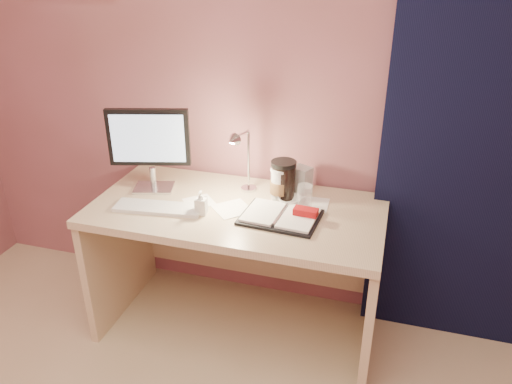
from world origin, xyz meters
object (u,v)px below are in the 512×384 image
(product_box, at_px, (302,180))
(bowl, at_px, (289,200))
(keyboard, at_px, (158,208))
(clear_cup, at_px, (305,197))
(lotion_bottle, at_px, (201,202))
(desk_lamp, at_px, (248,157))
(planner, at_px, (283,216))
(dark_jar, at_px, (283,181))
(desk, at_px, (242,240))
(coffee_cup, at_px, (280,184))
(monitor, at_px, (149,142))

(product_box, bearing_deg, bowl, -77.33)
(keyboard, xyz_separation_m, clear_cup, (0.66, 0.20, 0.05))
(lotion_bottle, height_order, desk_lamp, desk_lamp)
(planner, relative_size, lotion_bottle, 3.19)
(clear_cup, bearing_deg, desk_lamp, 171.37)
(dark_jar, height_order, product_box, dark_jar)
(lotion_bottle, bearing_deg, bowl, 30.07)
(planner, bearing_deg, keyboard, -168.16)
(clear_cup, height_order, bowl, clear_cup)
(desk, height_order, planner, planner)
(coffee_cup, relative_size, product_box, 1.19)
(coffee_cup, relative_size, bowl, 1.45)
(monitor, xyz_separation_m, coffee_cup, (0.65, 0.08, -0.18))
(planner, distance_m, bowl, 0.16)
(monitor, distance_m, coffee_cup, 0.68)
(coffee_cup, bearing_deg, keyboard, -152.02)
(monitor, relative_size, keyboard, 1.02)
(monitor, relative_size, clear_cup, 3.46)
(keyboard, xyz_separation_m, bowl, (0.58, 0.23, 0.01))
(keyboard, bearing_deg, lotion_bottle, -2.02)
(lotion_bottle, bearing_deg, product_box, 41.81)
(monitor, relative_size, product_box, 3.15)
(clear_cup, xyz_separation_m, bowl, (-0.08, 0.04, -0.04))
(bowl, xyz_separation_m, desk_lamp, (-0.21, 0.01, 0.20))
(coffee_cup, relative_size, clear_cup, 1.31)
(monitor, distance_m, product_box, 0.78)
(monitor, height_order, planner, monitor)
(desk, relative_size, dark_jar, 8.19)
(monitor, bearing_deg, desk_lamp, -10.10)
(product_box, bearing_deg, clear_cup, -49.79)
(clear_cup, xyz_separation_m, product_box, (-0.05, 0.18, 0.01))
(monitor, relative_size, lotion_bottle, 3.70)
(coffee_cup, xyz_separation_m, lotion_bottle, (-0.31, -0.26, -0.02))
(lotion_bottle, bearing_deg, desk, 52.52)
(dark_jar, bearing_deg, desk_lamp, -162.30)
(keyboard, xyz_separation_m, dark_jar, (0.54, 0.30, 0.08))
(coffee_cup, bearing_deg, desk, -155.60)
(clear_cup, distance_m, desk_lamp, 0.33)
(desk_lamp, bearing_deg, keyboard, -132.19)
(desk_lamp, bearing_deg, planner, -22.48)
(monitor, xyz_separation_m, clear_cup, (0.79, 0.00, -0.19))
(dark_jar, relative_size, desk_lamp, 0.50)
(desk, xyz_separation_m, bowl, (0.23, 0.04, 0.24))
(desk, distance_m, monitor, 0.67)
(desk, xyz_separation_m, product_box, (0.26, 0.18, 0.29))
(bowl, bearing_deg, product_box, 78.50)
(bowl, bearing_deg, dark_jar, 127.32)
(dark_jar, height_order, desk_lamp, desk_lamp)
(planner, distance_m, lotion_bottle, 0.38)
(coffee_cup, distance_m, lotion_bottle, 0.41)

